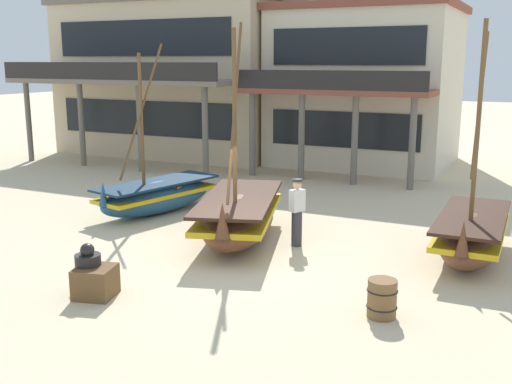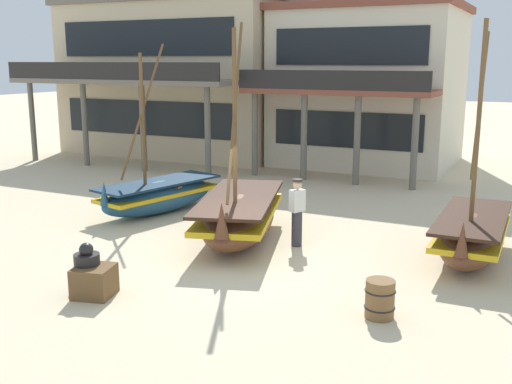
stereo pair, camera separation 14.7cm
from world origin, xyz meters
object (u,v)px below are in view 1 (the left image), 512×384
at_px(capstan_winch, 89,274).
at_px(harbor_building_main, 366,86).
at_px(harbor_building_annex, 177,77).
at_px(fishing_boat_near_left, 471,234).
at_px(fishing_boat_centre_large, 239,216).
at_px(wooden_barrel, 382,298).
at_px(fisherman_by_hull, 297,213).
at_px(fishing_boat_far_right, 157,195).
at_px(cargo_crate, 95,282).

relative_size(capstan_winch, harbor_building_main, 0.12).
bearing_deg(harbor_building_annex, fishing_boat_near_left, -36.27).
height_order(fishing_boat_centre_large, harbor_building_annex, harbor_building_annex).
bearing_deg(harbor_building_annex, harbor_building_main, 5.94).
relative_size(wooden_barrel, harbor_building_annex, 0.06).
bearing_deg(wooden_barrel, fisherman_by_hull, 132.15).
bearing_deg(harbor_building_main, fishing_boat_near_left, -63.58).
distance_m(fisherman_by_hull, wooden_barrel, 4.47).
xyz_separation_m(fisherman_by_hull, harbor_building_main, (-2.03, 12.94, 2.57)).
xyz_separation_m(fishing_boat_centre_large, fishing_boat_far_right, (-3.53, 1.47, -0.10)).
relative_size(fisherman_by_hull, wooden_barrel, 2.41).
distance_m(fisherman_by_hull, cargo_crate, 5.31).
distance_m(fishing_boat_far_right, harbor_building_annex, 12.80).
bearing_deg(fishing_boat_near_left, harbor_building_main, 116.42).
relative_size(fishing_boat_near_left, wooden_barrel, 7.64).
xyz_separation_m(fishing_boat_centre_large, harbor_building_main, (-0.54, 13.17, 2.76)).
relative_size(fishing_boat_near_left, harbor_building_annex, 0.48).
height_order(fishing_boat_centre_large, harbor_building_main, harbor_building_main).
height_order(fishing_boat_near_left, harbor_building_annex, harbor_building_annex).
bearing_deg(fishing_boat_far_right, fisherman_by_hull, -13.87).
bearing_deg(fisherman_by_hull, harbor_building_main, 98.90).
xyz_separation_m(fisherman_by_hull, harbor_building_annex, (-11.22, 11.98, 2.84)).
bearing_deg(fishing_boat_near_left, fisherman_by_hull, -168.43).
bearing_deg(fishing_boat_centre_large, fishing_boat_far_right, 157.44).
bearing_deg(wooden_barrel, capstan_winch, -165.18).
distance_m(fishing_boat_near_left, fisherman_by_hull, 4.09).
relative_size(fishing_boat_far_right, fisherman_by_hull, 2.95).
relative_size(fishing_boat_far_right, harbor_building_annex, 0.44).
bearing_deg(harbor_building_main, wooden_barrel, -72.85).
bearing_deg(harbor_building_main, fisherman_by_hull, -81.10).
xyz_separation_m(fishing_boat_near_left, harbor_building_annex, (-15.21, 11.16, 3.09)).
bearing_deg(cargo_crate, harbor_building_annex, 118.14).
distance_m(fishing_boat_far_right, cargo_crate, 6.62).
relative_size(fishing_boat_centre_large, harbor_building_main, 0.63).
bearing_deg(fishing_boat_far_right, harbor_building_main, 75.68).
bearing_deg(wooden_barrel, cargo_crate, -164.24).
bearing_deg(harbor_building_annex, capstan_winch, -62.32).
bearing_deg(harbor_building_main, fishing_boat_far_right, -104.32).
bearing_deg(fishing_boat_centre_large, wooden_barrel, -34.48).
height_order(fishing_boat_centre_large, wooden_barrel, fishing_boat_centre_large).
bearing_deg(fisherman_by_hull, fishing_boat_far_right, 166.13).
height_order(fishing_boat_near_left, cargo_crate, fishing_boat_near_left).
bearing_deg(fishing_boat_near_left, fishing_boat_far_right, 177.33).
bearing_deg(wooden_barrel, harbor_building_annex, 132.91).
xyz_separation_m(fishing_boat_far_right, cargo_crate, (2.76, -6.01, -0.24)).
distance_m(fishing_boat_near_left, harbor_building_main, 13.82).
xyz_separation_m(fishing_boat_near_left, capstan_winch, (-6.45, -5.55, -0.18)).
xyz_separation_m(fishing_boat_far_right, harbor_building_main, (2.99, 11.70, 2.86)).
bearing_deg(fisherman_by_hull, fishing_boat_centre_large, -171.26).
xyz_separation_m(fishing_boat_centre_large, harbor_building_annex, (-9.73, 12.21, 3.04)).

